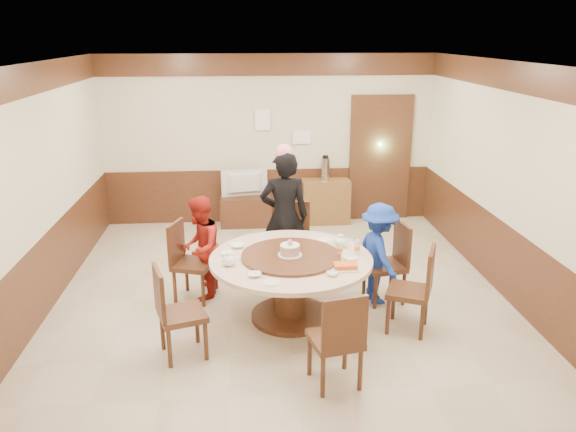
{
  "coord_description": "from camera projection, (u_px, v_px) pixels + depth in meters",
  "views": [
    {
      "loc": [
        -0.43,
        -6.31,
        3.11
      ],
      "look_at": [
        0.07,
        -0.18,
        1.1
      ],
      "focal_mm": 35.0,
      "sensor_mm": 36.0,
      "label": 1
    }
  ],
  "objects": [
    {
      "name": "room",
      "position": [
        282.0,
        213.0,
        6.66
      ],
      "size": [
        6.0,
        6.04,
        2.84
      ],
      "color": "#C1B29B",
      "rests_on": "ground"
    },
    {
      "name": "banquet_table",
      "position": [
        291.0,
        275.0,
        6.27
      ],
      "size": [
        1.81,
        1.81,
        0.78
      ],
      "color": "#452515",
      "rests_on": "ground"
    },
    {
      "name": "chair_0",
      "position": [
        386.0,
        277.0,
        6.77
      ],
      "size": [
        0.52,
        0.51,
        0.97
      ],
      "rotation": [
        0.0,
        0.0,
        1.74
      ],
      "color": "#452515",
      "rests_on": "ground"
    },
    {
      "name": "chair_1",
      "position": [
        294.0,
        253.0,
        7.52
      ],
      "size": [
        0.48,
        0.49,
        0.97
      ],
      "rotation": [
        0.0,
        0.0,
        3.05
      ],
      "color": "#452515",
      "rests_on": "ground"
    },
    {
      "name": "chair_2",
      "position": [
        192.0,
        275.0,
        6.82
      ],
      "size": [
        0.56,
        0.55,
        0.97
      ],
      "rotation": [
        0.0,
        0.0,
        4.4
      ],
      "color": "#452515",
      "rests_on": "ground"
    },
    {
      "name": "chair_3",
      "position": [
        181.0,
        328.0,
        5.6
      ],
      "size": [
        0.56,
        0.55,
        0.97
      ],
      "rotation": [
        0.0,
        0.0,
        5.03
      ],
      "color": "#452515",
      "rests_on": "ground"
    },
    {
      "name": "chair_4",
      "position": [
        336.0,
        355.0,
        5.14
      ],
      "size": [
        0.52,
        0.53,
        0.97
      ],
      "rotation": [
        0.0,
        0.0,
        6.5
      ],
      "color": "#452515",
      "rests_on": "ground"
    },
    {
      "name": "chair_5",
      "position": [
        410.0,
        304.0,
        6.09
      ],
      "size": [
        0.59,
        0.58,
        0.97
      ],
      "rotation": [
        0.0,
        0.0,
        7.43
      ],
      "color": "#452515",
      "rests_on": "ground"
    },
    {
      "name": "person_standing",
      "position": [
        284.0,
        217.0,
        7.21
      ],
      "size": [
        0.63,
        0.42,
        1.72
      ],
      "primitive_type": "imported",
      "rotation": [
        0.0,
        0.0,
        3.15
      ],
      "color": "black",
      "rests_on": "ground"
    },
    {
      "name": "person_red",
      "position": [
        200.0,
        248.0,
        6.78
      ],
      "size": [
        0.56,
        0.68,
        1.28
      ],
      "primitive_type": "imported",
      "rotation": [
        0.0,
        0.0,
        4.59
      ],
      "color": "#A01D15",
      "rests_on": "ground"
    },
    {
      "name": "person_blue",
      "position": [
        379.0,
        254.0,
        6.65
      ],
      "size": [
        0.62,
        0.88,
        1.23
      ],
      "primitive_type": "imported",
      "rotation": [
        0.0,
        0.0,
        1.79
      ],
      "color": "#18359C",
      "rests_on": "ground"
    },
    {
      "name": "birthday_cake",
      "position": [
        290.0,
        250.0,
        6.15
      ],
      "size": [
        0.27,
        0.27,
        0.19
      ],
      "color": "white",
      "rests_on": "banquet_table"
    },
    {
      "name": "teapot_left",
      "position": [
        229.0,
        260.0,
        5.96
      ],
      "size": [
        0.17,
        0.15,
        0.13
      ],
      "primitive_type": "ellipsoid",
      "color": "white",
      "rests_on": "banquet_table"
    },
    {
      "name": "teapot_right",
      "position": [
        340.0,
        242.0,
        6.49
      ],
      "size": [
        0.17,
        0.15,
        0.13
      ],
      "primitive_type": "ellipsoid",
      "color": "white",
      "rests_on": "banquet_table"
    },
    {
      "name": "bowl_0",
      "position": [
        238.0,
        246.0,
        6.48
      ],
      "size": [
        0.16,
        0.16,
        0.04
      ],
      "primitive_type": "imported",
      "color": "white",
      "rests_on": "banquet_table"
    },
    {
      "name": "bowl_1",
      "position": [
        332.0,
        274.0,
        5.73
      ],
      "size": [
        0.12,
        0.12,
        0.04
      ],
      "primitive_type": "imported",
      "color": "white",
      "rests_on": "banquet_table"
    },
    {
      "name": "bowl_2",
      "position": [
        255.0,
        275.0,
        5.71
      ],
      "size": [
        0.14,
        0.14,
        0.03
      ],
      "primitive_type": "imported",
      "color": "white",
      "rests_on": "banquet_table"
    },
    {
      "name": "bowl_3",
      "position": [
        350.0,
        259.0,
        6.09
      ],
      "size": [
        0.15,
        0.15,
        0.05
      ],
      "primitive_type": "imported",
      "color": "white",
      "rests_on": "banquet_table"
    },
    {
      "name": "bowl_4",
      "position": [
        228.0,
        254.0,
        6.25
      ],
      "size": [
        0.14,
        0.14,
        0.03
      ],
      "primitive_type": "imported",
      "color": "white",
      "rests_on": "banquet_table"
    },
    {
      "name": "saucer_near",
      "position": [
        271.0,
        282.0,
        5.56
      ],
      "size": [
        0.18,
        0.18,
        0.01
      ],
      "primitive_type": "cylinder",
      "color": "white",
      "rests_on": "banquet_table"
    },
    {
      "name": "saucer_far",
      "position": [
        325.0,
        240.0,
        6.71
      ],
      "size": [
        0.18,
        0.18,
        0.01
      ],
      "primitive_type": "cylinder",
      "color": "white",
      "rests_on": "banquet_table"
    },
    {
      "name": "shrimp_platter",
      "position": [
        345.0,
        267.0,
        5.88
      ],
      "size": [
        0.3,
        0.2,
        0.06
      ],
      "color": "white",
      "rests_on": "banquet_table"
    },
    {
      "name": "bottle_0",
      "position": [
        340.0,
        249.0,
        6.21
      ],
      "size": [
        0.06,
        0.06,
        0.16
      ],
      "primitive_type": "cylinder",
      "color": "white",
      "rests_on": "banquet_table"
    },
    {
      "name": "bottle_1",
      "position": [
        357.0,
        248.0,
        6.26
      ],
      "size": [
        0.06,
        0.06,
        0.16
      ],
      "primitive_type": "cylinder",
      "color": "white",
      "rests_on": "banquet_table"
    },
    {
      "name": "tv_stand",
      "position": [
        246.0,
        211.0,
        9.47
      ],
      "size": [
        0.85,
        0.45,
        0.5
      ],
      "primitive_type": "cube",
      "color": "#452515",
      "rests_on": "ground"
    },
    {
      "name": "television",
      "position": [
        245.0,
        184.0,
        9.33
      ],
      "size": [
        0.78,
        0.24,
        0.45
      ],
      "primitive_type": "imported",
      "rotation": [
        0.0,
        0.0,
        3.32
      ],
      "color": "gray",
      "rests_on": "tv_stand"
    },
    {
      "name": "side_cabinet",
      "position": [
        326.0,
        201.0,
        9.57
      ],
      "size": [
        0.8,
        0.4,
        0.75
      ],
      "primitive_type": "cube",
      "color": "brown",
      "rests_on": "ground"
    },
    {
      "name": "thermos",
      "position": [
        325.0,
        169.0,
        9.39
      ],
      "size": [
        0.15,
        0.15,
        0.38
      ],
      "primitive_type": "cylinder",
      "color": "silver",
      "rests_on": "side_cabinet"
    },
    {
      "name": "notice_left",
      "position": [
        263.0,
        120.0,
        9.22
      ],
      "size": [
        0.25,
        0.0,
        0.35
      ],
      "primitive_type": "cube",
      "color": "white",
      "rests_on": "room"
    },
    {
      "name": "notice_right",
      "position": [
        302.0,
        137.0,
        9.37
      ],
      "size": [
        0.3,
        0.0,
        0.22
      ],
      "primitive_type": "cube",
      "color": "white",
      "rests_on": "room"
    }
  ]
}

